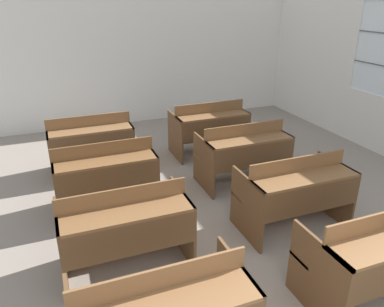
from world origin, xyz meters
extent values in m
cube|color=silver|center=(0.00, 7.43, 1.38)|extent=(7.22, 0.06, 2.76)
cube|color=silver|center=(3.58, 6.22, 1.69)|extent=(0.06, 2.36, 1.47)
cube|color=brown|center=(-0.45, 1.73, 0.36)|extent=(0.03, 0.70, 0.72)
cube|color=brown|center=(-1.03, 1.54, 0.71)|extent=(1.21, 0.33, 0.03)
cube|color=brown|center=(-1.03, 1.69, 0.80)|extent=(1.21, 0.02, 0.16)
cube|color=brown|center=(-1.03, 1.94, 0.39)|extent=(1.21, 0.26, 0.03)
cube|color=brown|center=(0.27, 1.71, 0.36)|extent=(0.03, 0.70, 0.72)
cube|color=brown|center=(0.86, 1.93, 0.39)|extent=(1.21, 0.26, 0.03)
cube|color=brown|center=(0.86, 1.93, 0.14)|extent=(1.15, 0.04, 0.04)
cube|color=brown|center=(-1.64, 2.88, 0.36)|extent=(0.03, 0.70, 0.72)
cube|color=brown|center=(-0.46, 2.88, 0.36)|extent=(0.03, 0.70, 0.72)
cube|color=brown|center=(-1.05, 2.70, 0.71)|extent=(1.21, 0.33, 0.03)
cube|color=brown|center=(-1.05, 2.54, 0.53)|extent=(1.15, 0.02, 0.32)
cube|color=brown|center=(-1.05, 2.85, 0.80)|extent=(1.21, 0.02, 0.16)
cube|color=brown|center=(-1.05, 3.10, 0.39)|extent=(1.21, 0.26, 0.03)
cube|color=brown|center=(-1.05, 3.10, 0.14)|extent=(1.15, 0.04, 0.04)
cube|color=brown|center=(0.28, 2.89, 0.36)|extent=(0.03, 0.70, 0.72)
cube|color=brown|center=(1.46, 2.89, 0.36)|extent=(0.03, 0.70, 0.72)
cube|color=brown|center=(0.87, 2.71, 0.71)|extent=(1.21, 0.33, 0.03)
cube|color=brown|center=(0.87, 2.55, 0.53)|extent=(1.15, 0.02, 0.32)
cube|color=brown|center=(0.87, 2.86, 0.80)|extent=(1.21, 0.02, 0.16)
cube|color=brown|center=(0.87, 3.11, 0.39)|extent=(1.21, 0.26, 0.03)
cube|color=brown|center=(0.87, 3.11, 0.14)|extent=(1.15, 0.04, 0.04)
cube|color=brown|center=(-1.63, 4.10, 0.36)|extent=(0.03, 0.70, 0.72)
cube|color=brown|center=(-0.45, 4.10, 0.36)|extent=(0.03, 0.70, 0.72)
cube|color=brown|center=(-1.04, 3.91, 0.71)|extent=(1.21, 0.33, 0.03)
cube|color=brown|center=(-1.04, 3.76, 0.53)|extent=(1.15, 0.02, 0.32)
cube|color=brown|center=(-1.04, 4.07, 0.80)|extent=(1.21, 0.02, 0.16)
cube|color=brown|center=(-1.04, 4.32, 0.39)|extent=(1.21, 0.26, 0.03)
cube|color=brown|center=(-1.04, 4.32, 0.14)|extent=(1.15, 0.04, 0.04)
cube|color=brown|center=(0.29, 4.10, 0.36)|extent=(0.03, 0.70, 0.72)
cube|color=brown|center=(1.46, 4.10, 0.36)|extent=(0.03, 0.70, 0.72)
cube|color=brown|center=(0.88, 3.91, 0.71)|extent=(1.21, 0.33, 0.03)
cube|color=brown|center=(0.88, 3.76, 0.53)|extent=(1.15, 0.02, 0.32)
cube|color=brown|center=(0.88, 4.06, 0.80)|extent=(1.21, 0.02, 0.16)
cube|color=brown|center=(0.88, 4.32, 0.39)|extent=(1.21, 0.26, 0.03)
cube|color=brown|center=(0.88, 4.32, 0.14)|extent=(1.15, 0.04, 0.04)
cube|color=brown|center=(-1.65, 5.27, 0.36)|extent=(0.03, 0.70, 0.72)
cube|color=brown|center=(-0.47, 5.27, 0.36)|extent=(0.03, 0.70, 0.72)
cube|color=brown|center=(-1.06, 5.09, 0.71)|extent=(1.21, 0.33, 0.03)
cube|color=brown|center=(-1.06, 4.93, 0.53)|extent=(1.15, 0.02, 0.32)
cube|color=brown|center=(-1.06, 5.24, 0.80)|extent=(1.21, 0.02, 0.16)
cube|color=brown|center=(-1.06, 5.49, 0.39)|extent=(1.21, 0.26, 0.03)
cube|color=brown|center=(-1.06, 5.49, 0.14)|extent=(1.15, 0.04, 0.04)
cube|color=brown|center=(0.28, 5.28, 0.36)|extent=(0.03, 0.70, 0.72)
cube|color=brown|center=(1.46, 5.28, 0.36)|extent=(0.03, 0.70, 0.72)
cube|color=brown|center=(0.87, 5.09, 0.71)|extent=(1.21, 0.33, 0.03)
cube|color=brown|center=(0.87, 4.94, 0.53)|extent=(1.15, 0.02, 0.32)
cube|color=brown|center=(0.87, 5.24, 0.80)|extent=(1.21, 0.02, 0.16)
cube|color=brown|center=(0.87, 5.49, 0.39)|extent=(1.21, 0.26, 0.03)
cube|color=brown|center=(0.87, 5.49, 0.14)|extent=(1.15, 0.04, 0.04)
camera|label=1|loc=(-1.55, -0.16, 2.49)|focal=35.00mm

